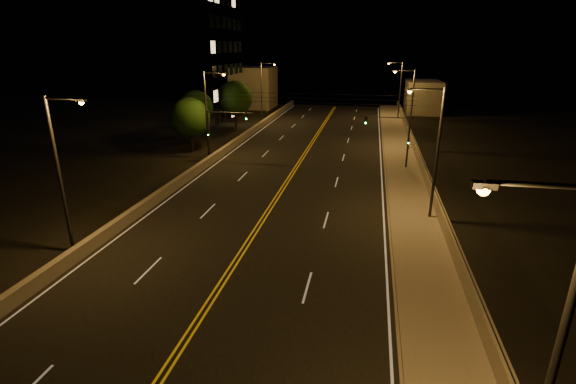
% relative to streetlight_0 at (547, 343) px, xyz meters
% --- Properties ---
extents(road, '(18.00, 120.00, 0.02)m').
position_rel_streetlight_0_xyz_m(road, '(-11.53, 19.18, -5.38)').
color(road, black).
rests_on(road, ground).
extents(sidewalk, '(3.60, 120.00, 0.30)m').
position_rel_streetlight_0_xyz_m(sidewalk, '(-0.73, 19.18, -5.24)').
color(sidewalk, gray).
rests_on(sidewalk, ground).
extents(curb, '(0.14, 120.00, 0.15)m').
position_rel_streetlight_0_xyz_m(curb, '(-2.60, 19.18, -5.31)').
color(curb, gray).
rests_on(curb, ground).
extents(parapet_wall, '(0.30, 120.00, 1.00)m').
position_rel_streetlight_0_xyz_m(parapet_wall, '(0.92, 19.18, -4.59)').
color(parapet_wall, gray).
rests_on(parapet_wall, sidewalk).
extents(jersey_barrier, '(0.45, 120.00, 0.84)m').
position_rel_streetlight_0_xyz_m(jersey_barrier, '(-20.70, 19.18, -4.97)').
color(jersey_barrier, gray).
rests_on(jersey_barrier, ground).
extents(distant_building_right, '(6.00, 10.00, 5.71)m').
position_rel_streetlight_0_xyz_m(distant_building_right, '(4.97, 73.09, -2.53)').
color(distant_building_right, gray).
rests_on(distant_building_right, ground).
extents(distant_building_left, '(8.00, 8.00, 7.85)m').
position_rel_streetlight_0_xyz_m(distant_building_left, '(-27.53, 73.29, -1.46)').
color(distant_building_left, gray).
rests_on(distant_building_left, ground).
extents(parapet_rail, '(0.06, 120.00, 0.06)m').
position_rel_streetlight_0_xyz_m(parapet_rail, '(0.92, 19.18, -4.06)').
color(parapet_rail, black).
rests_on(parapet_rail, parapet_wall).
extents(lane_markings, '(17.32, 116.00, 0.00)m').
position_rel_streetlight_0_xyz_m(lane_markings, '(-11.53, 19.11, -5.37)').
color(lane_markings, silver).
rests_on(lane_markings, road).
extents(streetlight_0, '(2.55, 0.28, 9.35)m').
position_rel_streetlight_0_xyz_m(streetlight_0, '(0.00, 0.00, 0.00)').
color(streetlight_0, '#2D2D33').
rests_on(streetlight_0, ground).
extents(streetlight_1, '(2.55, 0.28, 9.35)m').
position_rel_streetlight_0_xyz_m(streetlight_1, '(0.00, 20.10, 0.00)').
color(streetlight_1, '#2D2D33').
rests_on(streetlight_1, ground).
extents(streetlight_2, '(2.55, 0.28, 9.35)m').
position_rel_streetlight_0_xyz_m(streetlight_2, '(0.00, 41.70, 0.00)').
color(streetlight_2, '#2D2D33').
rests_on(streetlight_2, ground).
extents(streetlight_3, '(2.55, 0.28, 9.35)m').
position_rel_streetlight_0_xyz_m(streetlight_3, '(0.00, 64.37, 0.00)').
color(streetlight_3, '#2D2D33').
rests_on(streetlight_3, ground).
extents(streetlight_4, '(2.55, 0.28, 9.35)m').
position_rel_streetlight_0_xyz_m(streetlight_4, '(-21.45, 10.97, 0.00)').
color(streetlight_4, '#2D2D33').
rests_on(streetlight_4, ground).
extents(streetlight_5, '(2.55, 0.28, 9.35)m').
position_rel_streetlight_0_xyz_m(streetlight_5, '(-21.45, 33.59, 0.00)').
color(streetlight_5, '#2D2D33').
rests_on(streetlight_5, ground).
extents(streetlight_6, '(2.55, 0.28, 9.35)m').
position_rel_streetlight_0_xyz_m(streetlight_6, '(-21.45, 57.09, 0.00)').
color(streetlight_6, '#2D2D33').
rests_on(streetlight_6, ground).
extents(traffic_signal_right, '(5.11, 0.31, 5.44)m').
position_rel_streetlight_0_xyz_m(traffic_signal_right, '(-1.60, 32.93, -1.89)').
color(traffic_signal_right, '#2D2D33').
rests_on(traffic_signal_right, ground).
extents(traffic_signal_left, '(5.11, 0.31, 5.44)m').
position_rel_streetlight_0_xyz_m(traffic_signal_left, '(-20.25, 32.93, -1.89)').
color(traffic_signal_left, '#2D2D33').
rests_on(traffic_signal_left, ground).
extents(overhead_wires, '(22.00, 0.03, 0.83)m').
position_rel_streetlight_0_xyz_m(overhead_wires, '(-11.53, 28.68, 2.01)').
color(overhead_wires, black).
extents(building_tower, '(24.00, 15.00, 27.69)m').
position_rel_streetlight_0_xyz_m(building_tower, '(-37.62, 52.94, 7.88)').
color(building_tower, gray).
rests_on(building_tower, ground).
extents(tree_0, '(4.62, 4.62, 6.26)m').
position_rel_streetlight_0_xyz_m(tree_0, '(-24.83, 36.17, -1.45)').
color(tree_0, black).
rests_on(tree_0, ground).
extents(tree_1, '(4.55, 4.55, 6.17)m').
position_rel_streetlight_0_xyz_m(tree_1, '(-27.72, 44.87, -1.51)').
color(tree_1, black).
rests_on(tree_1, ground).
extents(tree_2, '(5.15, 5.15, 6.97)m').
position_rel_streetlight_0_xyz_m(tree_2, '(-24.38, 51.70, -1.00)').
color(tree_2, black).
rests_on(tree_2, ground).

